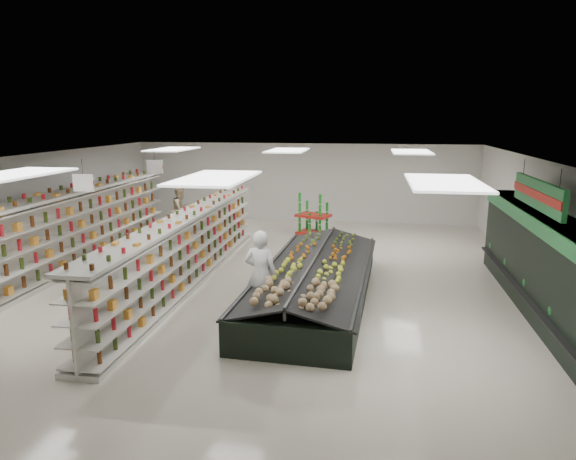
% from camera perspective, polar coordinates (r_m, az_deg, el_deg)
% --- Properties ---
extents(floor, '(16.00, 16.00, 0.00)m').
position_cam_1_polar(floor, '(13.85, -2.76, -5.39)').
color(floor, beige).
rests_on(floor, ground).
extents(ceiling, '(14.00, 16.00, 0.02)m').
position_cam_1_polar(ceiling, '(13.23, -2.90, 7.92)').
color(ceiling, white).
rests_on(ceiling, wall_back).
extents(wall_back, '(14.00, 0.02, 3.20)m').
position_cam_1_polar(wall_back, '(21.24, 1.71, 5.29)').
color(wall_back, silver).
rests_on(wall_back, floor).
extents(wall_front, '(14.00, 0.02, 3.20)m').
position_cam_1_polar(wall_front, '(6.21, -18.89, -13.36)').
color(wall_front, silver).
rests_on(wall_front, floor).
extents(wall_left, '(0.02, 16.00, 3.20)m').
position_cam_1_polar(wall_left, '(16.40, -27.52, 1.76)').
color(wall_left, silver).
rests_on(wall_left, floor).
extents(wall_right, '(0.02, 16.00, 3.20)m').
position_cam_1_polar(wall_right, '(13.82, 26.87, 0.07)').
color(wall_right, silver).
rests_on(wall_right, floor).
extents(produce_wall_case, '(0.93, 8.00, 2.20)m').
position_cam_1_polar(produce_wall_case, '(12.36, 26.66, -2.94)').
color(produce_wall_case, black).
rests_on(produce_wall_case, floor).
extents(aisle_sign_near, '(0.52, 0.06, 0.75)m').
position_cam_1_polar(aisle_sign_near, '(12.81, -21.78, 4.90)').
color(aisle_sign_near, white).
rests_on(aisle_sign_near, ceiling).
extents(aisle_sign_far, '(0.52, 0.06, 0.75)m').
position_cam_1_polar(aisle_sign_far, '(16.35, -14.59, 6.82)').
color(aisle_sign_far, white).
rests_on(aisle_sign_far, ceiling).
extents(hortifruti_banner, '(0.12, 3.20, 0.95)m').
position_cam_1_polar(hortifruti_banner, '(12.01, 26.01, 3.59)').
color(hortifruti_banner, '#207936').
rests_on(hortifruti_banner, ceiling).
extents(gondola_left, '(0.96, 12.70, 2.20)m').
position_cam_1_polar(gondola_left, '(15.25, -24.80, -0.95)').
color(gondola_left, beige).
rests_on(gondola_left, floor).
extents(gondola_center, '(0.79, 10.46, 1.81)m').
position_cam_1_polar(gondola_center, '(13.51, -11.12, -2.40)').
color(gondola_center, beige).
rests_on(gondola_center, floor).
extents(produce_island, '(2.84, 7.03, 1.03)m').
position_cam_1_polar(produce_island, '(12.26, 3.07, -5.47)').
color(produce_island, black).
rests_on(produce_island, floor).
extents(soda_endcap, '(1.35, 1.14, 1.46)m').
position_cam_1_polar(soda_endcap, '(18.51, 2.83, 1.42)').
color(soda_endcap, red).
rests_on(soda_endcap, floor).
extents(shopper_main, '(0.73, 0.51, 1.93)m').
position_cam_1_polar(shopper_main, '(10.97, -3.04, -4.94)').
color(shopper_main, white).
rests_on(shopper_main, floor).
extents(shopper_background, '(0.71, 0.95, 1.76)m').
position_cam_1_polar(shopper_background, '(19.46, -11.78, 2.23)').
color(shopper_background, '#927B5A').
rests_on(shopper_background, floor).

